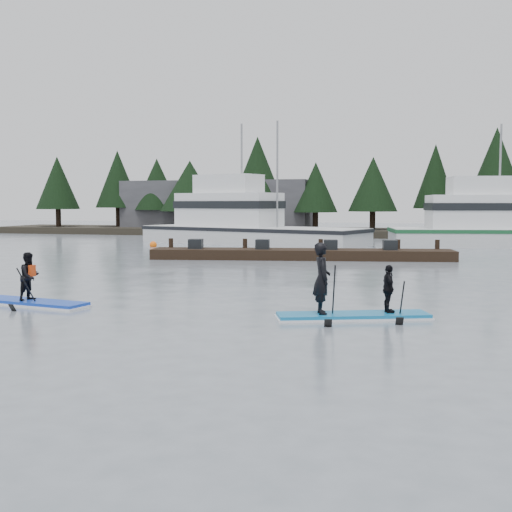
% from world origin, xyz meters
% --- Properties ---
extents(ground, '(160.00, 160.00, 0.00)m').
position_xyz_m(ground, '(0.00, 0.00, 0.00)').
color(ground, slate).
rests_on(ground, ground).
extents(far_shore, '(70.00, 8.00, 0.60)m').
position_xyz_m(far_shore, '(0.00, 42.00, 0.30)').
color(far_shore, '#2D281E').
rests_on(far_shore, ground).
extents(treeline, '(60.00, 4.00, 8.00)m').
position_xyz_m(treeline, '(0.00, 42.00, 0.00)').
color(treeline, black).
rests_on(treeline, ground).
extents(waterfront_building, '(18.00, 6.00, 5.00)m').
position_xyz_m(waterfront_building, '(-14.00, 44.00, 2.50)').
color(waterfront_building, '#4C4C51').
rests_on(waterfront_building, ground).
extents(fishing_boat_large, '(17.15, 9.64, 9.46)m').
position_xyz_m(fishing_boat_large, '(-7.03, 29.04, 0.71)').
color(fishing_boat_large, silver).
rests_on(fishing_boat_large, ground).
extents(fishing_boat_medium, '(15.99, 7.12, 9.06)m').
position_xyz_m(fishing_boat_medium, '(10.37, 30.54, 0.65)').
color(fishing_boat_medium, silver).
rests_on(fishing_boat_medium, ground).
extents(floating_dock, '(15.54, 4.67, 0.51)m').
position_xyz_m(floating_dock, '(-0.71, 17.54, 0.26)').
color(floating_dock, black).
rests_on(floating_dock, ground).
extents(buoy_a, '(0.48, 0.48, 0.48)m').
position_xyz_m(buoy_a, '(-11.96, 24.19, 0.00)').
color(buoy_a, '#FF640C').
rests_on(buoy_a, ground).
extents(paddleboard_solo, '(3.67, 1.46, 1.90)m').
position_xyz_m(paddleboard_solo, '(-5.27, 0.93, 0.47)').
color(paddleboard_solo, '#1339B6').
rests_on(paddleboard_solo, ground).
extents(paddleboard_duo, '(3.85, 2.15, 2.37)m').
position_xyz_m(paddleboard_duo, '(3.71, 1.09, 0.60)').
color(paddleboard_duo, '#116BA4').
rests_on(paddleboard_duo, ground).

